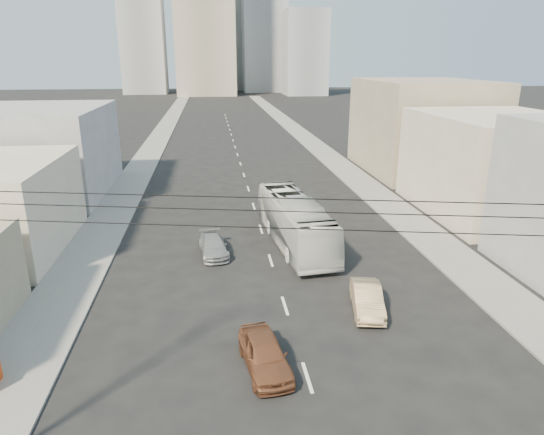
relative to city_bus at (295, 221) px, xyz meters
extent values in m
cube|color=slate|center=(-13.75, 47.32, -1.59)|extent=(3.50, 180.00, 0.12)
cube|color=slate|center=(9.75, 47.32, -1.59)|extent=(3.50, 180.00, 0.12)
cube|color=silver|center=(-2.00, -14.68, -1.64)|extent=(0.15, 2.00, 0.01)
cube|color=silver|center=(-2.00, -8.68, -1.64)|extent=(0.15, 2.00, 0.01)
cube|color=silver|center=(-2.00, -2.68, -1.64)|extent=(0.15, 2.00, 0.01)
cube|color=silver|center=(-2.00, 3.32, -1.64)|extent=(0.15, 2.00, 0.01)
cube|color=silver|center=(-2.00, 9.32, -1.64)|extent=(0.15, 2.00, 0.01)
cube|color=silver|center=(-2.00, 15.32, -1.64)|extent=(0.15, 2.00, 0.01)
cube|color=silver|center=(-2.00, 21.32, -1.64)|extent=(0.15, 2.00, 0.01)
cube|color=silver|center=(-2.00, 27.32, -1.64)|extent=(0.15, 2.00, 0.01)
cube|color=silver|center=(-2.00, 33.32, -1.64)|extent=(0.15, 2.00, 0.01)
cube|color=silver|center=(-2.00, 39.32, -1.64)|extent=(0.15, 2.00, 0.01)
cube|color=silver|center=(-2.00, 45.32, -1.64)|extent=(0.15, 2.00, 0.01)
cube|color=silver|center=(-2.00, 51.32, -1.64)|extent=(0.15, 2.00, 0.01)
cube|color=silver|center=(-2.00, 57.32, -1.64)|extent=(0.15, 2.00, 0.01)
cube|color=silver|center=(-2.00, 63.32, -1.64)|extent=(0.15, 2.00, 0.01)
cube|color=silver|center=(-2.00, 69.32, -1.64)|extent=(0.15, 2.00, 0.01)
cube|color=silver|center=(-2.00, 75.32, -1.64)|extent=(0.15, 2.00, 0.01)
cube|color=silver|center=(-2.00, 81.32, -1.64)|extent=(0.15, 2.00, 0.01)
imported|color=silver|center=(0.00, 0.00, 0.00)|extent=(3.91, 12.04, 3.29)
imported|color=brown|center=(-3.64, -13.88, -0.94)|extent=(2.22, 4.32, 1.41)
imported|color=tan|center=(2.05, -9.69, -0.98)|extent=(2.11, 4.21, 1.33)
imported|color=gray|center=(-5.59, -1.24, -1.06)|extent=(2.12, 4.24, 1.18)
cylinder|color=black|center=(-2.00, -21.18, 7.65)|extent=(23.01, 5.02, 0.02)
cylinder|color=black|center=(-2.00, -21.18, 7.35)|extent=(23.01, 5.02, 0.02)
cylinder|color=black|center=(-2.00, -21.18, 6.95)|extent=(23.01, 5.02, 0.02)
cube|color=beige|center=(17.50, 5.32, 2.35)|extent=(11.00, 14.00, 8.00)
cube|color=gray|center=(18.00, 21.32, 3.35)|extent=(12.00, 16.00, 10.00)
cube|color=gray|center=(-21.50, 16.32, 2.35)|extent=(12.00, 16.00, 8.00)
cube|color=gray|center=(-6.00, 147.32, 28.35)|extent=(20.00, 20.00, 60.00)
cube|color=gray|center=(16.00, 162.32, 18.35)|extent=(16.00, 16.00, 40.00)
cube|color=gray|center=(-28.00, 157.32, 15.35)|extent=(15.00, 15.00, 34.00)
cube|color=gray|center=(4.00, 177.32, 20.35)|extent=(18.00, 18.00, 44.00)
cube|color=gray|center=(28.00, 142.32, 12.35)|extent=(14.00, 14.00, 28.00)
camera|label=1|loc=(-5.50, -30.89, 10.58)|focal=32.00mm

